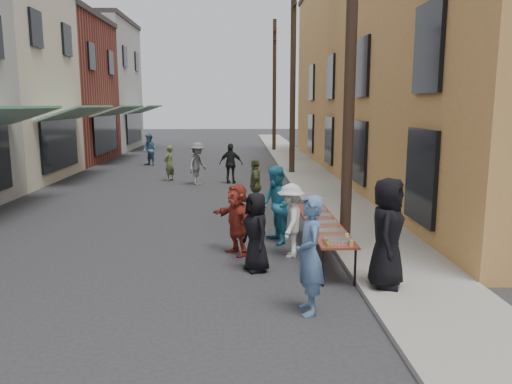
{
  "coord_description": "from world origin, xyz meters",
  "views": [
    {
      "loc": [
        1.79,
        -8.38,
        3.24
      ],
      "look_at": [
        2.18,
        2.7,
        1.3
      ],
      "focal_mm": 35.0,
      "sensor_mm": 36.0,
      "label": 1
    }
  ],
  "objects": [
    {
      "name": "guest_front_d",
      "position": [
        2.9,
        2.0,
        0.8
      ],
      "size": [
        0.79,
        1.13,
        1.6
      ],
      "primitive_type": "imported",
      "rotation": [
        0.0,
        0.0,
        -1.78
      ],
      "color": "silver",
      "rests_on": "ground"
    },
    {
      "name": "condiment_jar_b",
      "position": [
        3.37,
        0.2,
        0.79
      ],
      "size": [
        0.07,
        0.07,
        0.08
      ],
      "primitive_type": "cylinder",
      "color": "#A57F26",
      "rests_on": "serving_table"
    },
    {
      "name": "guest_front_e",
      "position": [
        2.29,
        6.64,
        0.82
      ],
      "size": [
        0.42,
        0.96,
        1.63
      ],
      "primitive_type": "imported",
      "rotation": [
        0.0,
        0.0,
        -1.55
      ],
      "color": "#505632",
      "rests_on": "ground"
    },
    {
      "name": "cup_stack",
      "position": [
        3.79,
        0.15,
        0.81
      ],
      "size": [
        0.08,
        0.08,
        0.12
      ],
      "primitive_type": "cylinder",
      "color": "tan",
      "rests_on": "serving_table"
    },
    {
      "name": "passerby_left",
      "position": [
        0.1,
        11.95,
        0.87
      ],
      "size": [
        1.09,
        1.3,
        1.74
      ],
      "primitive_type": "imported",
      "rotation": [
        0.0,
        0.0,
        1.09
      ],
      "color": "slate",
      "rests_on": "ground"
    },
    {
      "name": "building_ochre",
      "position": [
        11.1,
        14.0,
        5.0
      ],
      "size": [
        10.0,
        28.0,
        10.0
      ],
      "primitive_type": "cube",
      "color": "#C38545",
      "rests_on": "ground"
    },
    {
      "name": "guest_front_a",
      "position": [
        2.12,
        1.1,
        0.79
      ],
      "size": [
        0.77,
        0.91,
        1.57
      ],
      "primitive_type": "imported",
      "rotation": [
        0.0,
        0.0,
        -1.15
      ],
      "color": "black",
      "rests_on": "ground"
    },
    {
      "name": "ground",
      "position": [
        0.0,
        0.0,
        0.0
      ],
      "size": [
        120.0,
        120.0,
        0.0
      ],
      "primitive_type": "plane",
      "color": "#28282B",
      "rests_on": "ground"
    },
    {
      "name": "guest_front_b",
      "position": [
        2.88,
        -0.96,
        0.94
      ],
      "size": [
        0.5,
        0.72,
        1.88
      ],
      "primitive_type": "imported",
      "rotation": [
        0.0,
        0.0,
        -1.49
      ],
      "color": "#4E6D97",
      "rests_on": "ground"
    },
    {
      "name": "passerby_mid",
      "position": [
        1.47,
        12.23,
        0.83
      ],
      "size": [
        1.04,
        0.58,
        1.67
      ],
      "primitive_type": "imported",
      "rotation": [
        0.0,
        0.0,
        2.95
      ],
      "color": "black",
      "rests_on": "ground"
    },
    {
      "name": "catering_tray_buns_end",
      "position": [
        3.59,
        3.15,
        0.79
      ],
      "size": [
        0.5,
        0.33,
        0.08
      ],
      "primitive_type": "cube",
      "color": "tan",
      "rests_on": "serving_table"
    },
    {
      "name": "catering_tray_foil_d",
      "position": [
        3.59,
        2.45,
        0.79
      ],
      "size": [
        0.5,
        0.33,
        0.08
      ],
      "primitive_type": "cube",
      "color": "#B2B2B7",
      "rests_on": "serving_table"
    },
    {
      "name": "catering_tray_buns",
      "position": [
        3.59,
        1.75,
        0.79
      ],
      "size": [
        0.5,
        0.33,
        0.08
      ],
      "primitive_type": "cube",
      "color": "tan",
      "rests_on": "serving_table"
    },
    {
      "name": "catering_tray_sausage",
      "position": [
        3.59,
        0.4,
        0.79
      ],
      "size": [
        0.5,
        0.33,
        0.08
      ],
      "primitive_type": "cube",
      "color": "maroon",
      "rests_on": "serving_table"
    },
    {
      "name": "condiment_jar_a",
      "position": [
        3.37,
        0.1,
        0.79
      ],
      "size": [
        0.07,
        0.07,
        0.08
      ],
      "primitive_type": "cylinder",
      "color": "#A57F26",
      "rests_on": "serving_table"
    },
    {
      "name": "serving_table",
      "position": [
        3.59,
        2.05,
        0.71
      ],
      "size": [
        0.7,
        4.0,
        0.75
      ],
      "color": "maroon",
      "rests_on": "ground"
    },
    {
      "name": "guest_front_c",
      "position": [
        2.65,
        3.06,
        0.92
      ],
      "size": [
        0.92,
        1.06,
        1.84
      ],
      "primitive_type": "imported",
      "rotation": [
        0.0,
        0.0,
        -1.29
      ],
      "color": "teal",
      "rests_on": "ground"
    },
    {
      "name": "sidewalk",
      "position": [
        5.0,
        15.0,
        0.05
      ],
      "size": [
        2.2,
        60.0,
        0.1
      ],
      "primitive_type": "cube",
      "color": "gray",
      "rests_on": "ground"
    },
    {
      "name": "catering_tray_foil_b",
      "position": [
        3.59,
        1.05,
        0.79
      ],
      "size": [
        0.5,
        0.33,
        0.08
      ],
      "primitive_type": "cube",
      "color": "#B2B2B7",
      "rests_on": "serving_table"
    },
    {
      "name": "guest_queue_back",
      "position": [
        1.74,
        2.22,
        0.78
      ],
      "size": [
        1.15,
        1.48,
        1.57
      ],
      "primitive_type": "imported",
      "rotation": [
        0.0,
        0.0,
        -1.03
      ],
      "color": "maroon",
      "rests_on": "ground"
    },
    {
      "name": "server",
      "position": [
        4.35,
        -0.11,
        1.06
      ],
      "size": [
        0.93,
        1.1,
        1.93
      ],
      "primitive_type": "imported",
      "rotation": [
        0.0,
        0.0,
        1.18
      ],
      "color": "black",
      "rests_on": "sidewalk"
    },
    {
      "name": "passerby_right",
      "position": [
        -1.2,
        13.03,
        0.76
      ],
      "size": [
        0.58,
        0.66,
        1.53
      ],
      "primitive_type": "imported",
      "rotation": [
        0.0,
        0.0,
        4.24
      ],
      "color": "#576037",
      "rests_on": "ground"
    },
    {
      "name": "passerby_far",
      "position": [
        -3.0,
        18.57,
        0.86
      ],
      "size": [
        1.05,
        1.03,
        1.71
      ],
      "primitive_type": "imported",
      "rotation": [
        0.0,
        0.0,
        5.59
      ],
      "color": "#476A8A",
      "rests_on": "ground"
    },
    {
      "name": "condiment_jar_c",
      "position": [
        3.37,
        0.3,
        0.79
      ],
      "size": [
        0.07,
        0.07,
        0.08
      ],
      "primitive_type": "cylinder",
      "color": "#A57F26",
      "rests_on": "serving_table"
    },
    {
      "name": "utility_pole_near",
      "position": [
        4.3,
        3.0,
        4.5
      ],
      "size": [
        0.26,
        0.26,
        9.0
      ],
      "primitive_type": "cylinder",
      "color": "#2D2116",
      "rests_on": "ground"
    },
    {
      "name": "utility_pole_far",
      "position": [
        4.3,
        27.0,
        4.5
      ],
      "size": [
        0.26,
        0.26,
        9.0
      ],
      "primitive_type": "cylinder",
      "color": "#2D2116",
      "rests_on": "ground"
    },
    {
      "name": "utility_pole_mid",
      "position": [
        4.3,
        15.0,
        4.5
      ],
      "size": [
        0.26,
        0.26,
        9.0
      ],
      "primitive_type": "cylinder",
      "color": "#2D2116",
      "rests_on": "ground"
    }
  ]
}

